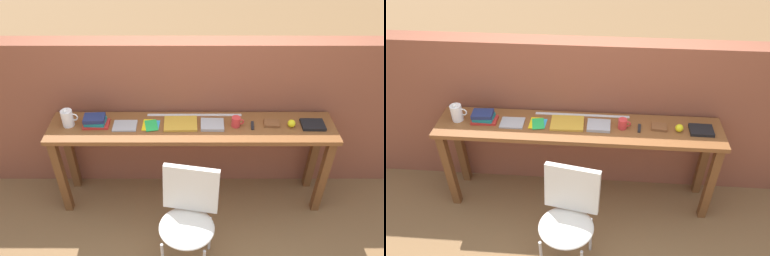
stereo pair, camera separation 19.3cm
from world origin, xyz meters
TOP-DOWN VIEW (x-y plane):
  - ground_plane at (0.00, 0.00)m, footprint 40.00×40.00m
  - brick_wall_back at (0.00, 0.64)m, footprint 6.00×0.20m
  - sideboard at (0.00, 0.30)m, footprint 2.50×0.44m
  - chair_white_moulded at (-0.03, -0.38)m, footprint 0.51×0.52m
  - pitcher_white at (-1.07, 0.32)m, footprint 0.14×0.10m
  - book_stack_leftmost at (-0.84, 0.32)m, footprint 0.22×0.15m
  - magazine_cycling at (-0.58, 0.30)m, footprint 0.21×0.16m
  - pamphlet_pile_colourful at (-0.36, 0.31)m, footprint 0.15×0.18m
  - book_open_centre at (-0.10, 0.33)m, footprint 0.29×0.22m
  - book_grey_hardcover at (0.18, 0.31)m, footprint 0.20×0.17m
  - mug at (0.38, 0.31)m, footprint 0.11×0.08m
  - multitool_folded at (0.53, 0.30)m, footprint 0.04×0.11m
  - leather_journal_brown at (0.70, 0.33)m, footprint 0.14×0.11m
  - sports_ball_small at (0.86, 0.30)m, footprint 0.07×0.07m
  - book_repair_rightmost at (1.05, 0.31)m, footprint 0.20×0.16m
  - ruler_metal_back_edge at (0.02, 0.47)m, footprint 0.85×0.03m

SIDE VIEW (x-z plane):
  - ground_plane at x=0.00m, z-range 0.00..0.00m
  - chair_white_moulded at x=-0.03m, z-range 0.08..0.97m
  - sideboard at x=0.00m, z-range 0.30..1.18m
  - brick_wall_back at x=0.00m, z-range 0.00..1.52m
  - ruler_metal_back_edge at x=0.02m, z-range 0.88..0.88m
  - pamphlet_pile_colourful at x=-0.36m, z-range 0.88..0.89m
  - magazine_cycling at x=-0.58m, z-range 0.88..0.89m
  - multitool_folded at x=0.53m, z-range 0.88..0.90m
  - book_open_centre at x=-0.10m, z-range 0.88..0.90m
  - leather_journal_brown at x=0.70m, z-range 0.88..0.90m
  - book_repair_rightmost at x=1.05m, z-range 0.88..0.91m
  - book_grey_hardcover at x=0.18m, z-range 0.88..0.91m
  - sports_ball_small at x=0.86m, z-range 0.88..0.95m
  - book_stack_leftmost at x=-0.84m, z-range 0.88..0.97m
  - mug at x=0.38m, z-range 0.88..0.97m
  - pitcher_white at x=-1.07m, z-range 0.87..1.05m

